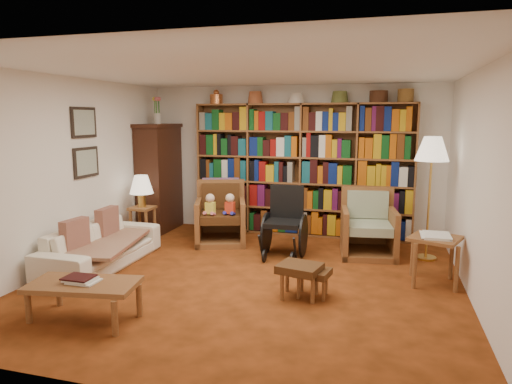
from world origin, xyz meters
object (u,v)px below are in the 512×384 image
(armchair_leather, at_px, (223,217))
(sofa, at_px, (101,246))
(armchair_sage, at_px, (369,229))
(wheelchair, at_px, (285,224))
(footstool_a, at_px, (313,274))
(floor_lamp, at_px, (432,154))
(coffee_table, at_px, (84,287))
(side_table_papers, at_px, (435,244))
(side_table_lamp, at_px, (143,217))
(footstool_b, at_px, (300,270))

(armchair_leather, bearing_deg, sofa, -124.98)
(armchair_sage, bearing_deg, wheelchair, -160.72)
(sofa, height_order, footstool_a, sofa)
(wheelchair, distance_m, floor_lamp, 2.24)
(coffee_table, bearing_deg, floor_lamp, 41.59)
(side_table_papers, xyz_separation_m, coffee_table, (-3.38, -1.99, -0.15))
(footstool_a, bearing_deg, side_table_lamp, 152.61)
(armchair_sage, height_order, footstool_b, armchair_sage)
(armchair_sage, relative_size, wheelchair, 0.95)
(sofa, distance_m, footstool_a, 2.89)
(side_table_lamp, bearing_deg, wheelchair, -2.68)
(wheelchair, bearing_deg, side_table_lamp, 177.32)
(armchair_sage, distance_m, side_table_papers, 1.32)
(armchair_sage, bearing_deg, footstool_a, -106.07)
(side_table_lamp, distance_m, armchair_leather, 1.28)
(wheelchair, bearing_deg, armchair_leather, 157.24)
(side_table_lamp, distance_m, coffee_table, 2.89)
(side_table_lamp, distance_m, footstool_b, 3.27)
(sofa, relative_size, footstool_b, 3.69)
(side_table_papers, xyz_separation_m, footstool_b, (-1.46, -0.86, -0.18))
(sofa, bearing_deg, wheelchair, -63.05)
(sofa, bearing_deg, coffee_table, -151.31)
(footstool_b, distance_m, coffee_table, 2.23)
(sofa, height_order, side_table_lamp, side_table_lamp)
(armchair_sage, height_order, side_table_papers, armchair_sage)
(footstool_b, bearing_deg, floor_lamp, 52.11)
(armchair_sage, xyz_separation_m, footstool_b, (-0.66, -1.91, -0.05))
(armchair_sage, distance_m, footstool_a, 1.92)
(side_table_papers, xyz_separation_m, footstool_a, (-1.32, -0.79, -0.23))
(floor_lamp, bearing_deg, wheelchair, -169.31)
(footstool_b, bearing_deg, armchair_sage, 70.83)
(side_table_papers, relative_size, footstool_b, 1.32)
(wheelchair, xyz_separation_m, footstool_b, (0.50, -1.50, -0.15))
(floor_lamp, bearing_deg, coffee_table, -138.41)
(coffee_table, bearing_deg, wheelchair, 61.56)
(armchair_sage, xyz_separation_m, footstool_a, (-0.53, -1.84, -0.11))
(wheelchair, relative_size, side_table_papers, 1.47)
(wheelchair, bearing_deg, armchair_sage, 19.28)
(side_table_lamp, bearing_deg, side_table_papers, -9.99)
(side_table_papers, bearing_deg, wheelchair, 161.69)
(sofa, relative_size, floor_lamp, 1.11)
(floor_lamp, distance_m, side_table_papers, 1.42)
(sofa, xyz_separation_m, armchair_leather, (1.13, 1.62, 0.12))
(side_table_lamp, height_order, floor_lamp, floor_lamp)
(armchair_leather, distance_m, footstool_a, 2.58)
(floor_lamp, relative_size, coffee_table, 1.54)
(side_table_papers, bearing_deg, side_table_lamp, 170.01)
(armchair_leather, relative_size, footstool_a, 2.49)
(armchair_leather, relative_size, floor_lamp, 0.60)
(armchair_sage, relative_size, side_table_papers, 1.40)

